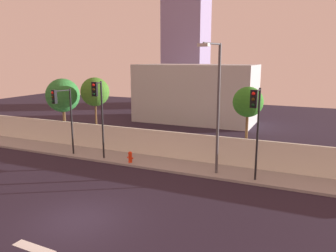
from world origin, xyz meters
TOP-DOWN VIEW (x-y plane):
  - ground_plane at (0.00, 0.00)m, footprint 80.00×80.00m
  - sidewalk at (0.00, 8.20)m, footprint 36.00×2.40m
  - perimeter_wall at (0.00, 9.49)m, footprint 36.00×0.18m
  - traffic_light_left at (6.10, 6.89)m, footprint 0.35×1.53m
  - traffic_light_center at (-3.87, 7.12)m, footprint 0.36×1.08m
  - traffic_light_right at (-6.66, 6.90)m, footprint 0.54×1.45m
  - street_lamp_curbside at (3.81, 7.50)m, footprint 0.77×2.05m
  - fire_hydrant at (-1.78, 7.42)m, footprint 0.44×0.26m
  - roadside_tree_leftmost at (-10.19, 11.01)m, footprint 2.76×2.76m
  - roadside_tree_midleft at (-6.96, 11.01)m, footprint 2.25×2.25m
  - roadside_tree_midright at (4.92, 11.01)m, footprint 1.96×1.96m
  - low_building_distant at (-2.97, 23.49)m, footprint 12.59×6.00m
  - tower_on_skyline at (-8.70, 35.49)m, footprint 5.83×5.00m

SIDE VIEW (x-z plane):
  - ground_plane at x=0.00m, z-range 0.00..0.00m
  - sidewalk at x=0.00m, z-range 0.00..0.15m
  - fire_hydrant at x=-1.78m, z-range 0.18..0.91m
  - perimeter_wall at x=0.00m, z-range 0.15..1.95m
  - low_building_distant at x=-2.97m, z-range 0.00..6.13m
  - traffic_light_right at x=-6.66m, z-range 1.22..5.82m
  - roadside_tree_leftmost at x=-10.19m, z-range 1.18..6.34m
  - traffic_light_left at x=6.10m, z-range 1.30..6.40m
  - traffic_light_center at x=-3.87m, z-range 1.29..6.47m
  - roadside_tree_midright at x=4.92m, z-range 1.49..6.50m
  - roadside_tree_midleft at x=-6.96m, z-range 1.52..6.84m
  - street_lamp_curbside at x=3.81m, z-range 0.79..8.23m
  - tower_on_skyline at x=-8.70m, z-range 0.00..29.48m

